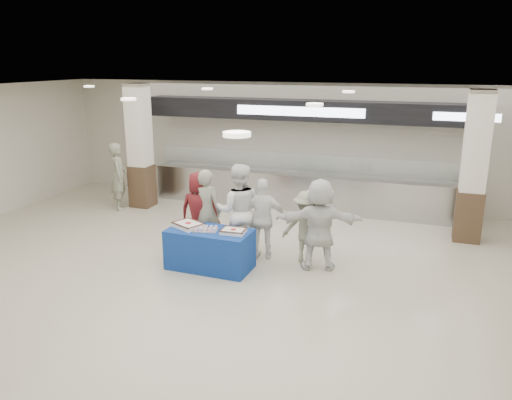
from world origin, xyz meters
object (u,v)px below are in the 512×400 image
at_px(display_table, 210,249).
at_px(civilian_maroon, 200,211).
at_px(soldier_a, 206,211).
at_px(chef_tall, 239,211).
at_px(sheet_cake_left, 188,225).
at_px(soldier_b, 306,227).
at_px(chef_short, 263,219).
at_px(soldier_bg, 119,176).
at_px(civilian_white, 319,224).
at_px(sheet_cake_right, 233,231).
at_px(cupcake_tray, 206,229).

bearing_deg(display_table, civilian_maroon, 127.49).
distance_m(display_table, soldier_a, 0.98).
height_order(civilian_maroon, chef_tall, chef_tall).
bearing_deg(sheet_cake_left, soldier_b, 23.67).
xyz_separation_m(civilian_maroon, chef_short, (1.35, 0.01, -0.02)).
height_order(soldier_a, chef_short, soldier_a).
xyz_separation_m(civilian_maroon, soldier_bg, (-3.21, 1.95, 0.05)).
relative_size(chef_tall, soldier_b, 1.33).
distance_m(chef_tall, soldier_bg, 4.52).
bearing_deg(soldier_bg, sheet_cake_left, -158.17).
distance_m(civilian_white, soldier_bg, 6.07).
height_order(sheet_cake_left, soldier_b, soldier_b).
distance_m(sheet_cake_right, civilian_maroon, 1.33).
bearing_deg(sheet_cake_left, civilian_white, 15.11).
relative_size(cupcake_tray, soldier_b, 0.35).
xyz_separation_m(sheet_cake_left, chef_short, (1.21, 0.79, -0.00)).
xyz_separation_m(sheet_cake_right, cupcake_tray, (-0.53, -0.03, -0.01)).
xyz_separation_m(sheet_cake_left, civilian_maroon, (-0.14, 0.78, 0.02)).
xyz_separation_m(civilian_maroon, chef_tall, (0.86, -0.03, 0.11)).
xyz_separation_m(soldier_a, civilian_white, (2.32, -0.10, 0.01)).
height_order(civilian_maroon, soldier_a, soldier_a).
relative_size(chef_tall, civilian_white, 1.07).
relative_size(display_table, chef_short, 0.97).
distance_m(cupcake_tray, chef_tall, 0.89).
relative_size(display_table, civilian_white, 0.89).
distance_m(sheet_cake_left, cupcake_tray, 0.39).
bearing_deg(civilian_maroon, civilian_white, 169.14).
xyz_separation_m(sheet_cake_left, sheet_cake_right, (0.92, -0.03, -0.01)).
relative_size(sheet_cake_left, chef_tall, 0.34).
height_order(sheet_cake_left, soldier_a, soldier_a).
xyz_separation_m(soldier_a, chef_tall, (0.69, 0.02, 0.07)).
xyz_separation_m(cupcake_tray, chef_tall, (0.33, 0.82, 0.14)).
distance_m(civilian_maroon, civilian_white, 2.49).
bearing_deg(chef_tall, sheet_cake_left, 28.46).
xyz_separation_m(civilian_maroon, soldier_b, (2.18, 0.11, -0.12)).
bearing_deg(chef_tall, cupcake_tray, 49.77).
relative_size(sheet_cake_left, sheet_cake_right, 1.44).
bearing_deg(chef_tall, soldier_bg, -43.92).
distance_m(display_table, soldier_b, 1.87).
distance_m(soldier_b, soldier_bg, 5.69).
distance_m(soldier_a, chef_tall, 0.69).
xyz_separation_m(sheet_cake_right, civilian_white, (1.43, 0.66, 0.07)).
bearing_deg(sheet_cake_right, sheet_cake_left, 178.15).
bearing_deg(soldier_bg, display_table, -154.93).
bearing_deg(chef_tall, sheet_cake_right, 86.16).
bearing_deg(cupcake_tray, chef_tall, 67.75).
bearing_deg(sheet_cake_left, soldier_bg, 140.72).
bearing_deg(soldier_a, sheet_cake_right, 138.08).
bearing_deg(cupcake_tray, sheet_cake_left, 171.28).
height_order(civilian_white, soldier_bg, soldier_bg).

